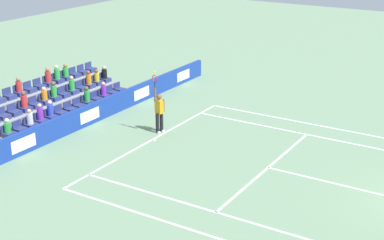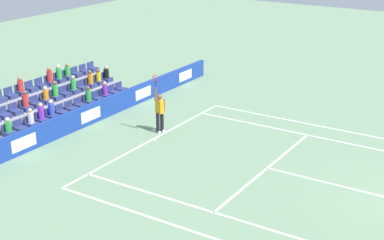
% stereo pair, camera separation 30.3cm
% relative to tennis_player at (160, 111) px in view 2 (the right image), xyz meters
% --- Properties ---
extents(line_baseline, '(10.97, 0.10, 0.01)m').
position_rel_tennis_player_xyz_m(line_baseline, '(0.94, 0.26, -0.99)').
color(line_baseline, white).
rests_on(line_baseline, ground).
extents(line_service, '(8.23, 0.10, 0.01)m').
position_rel_tennis_player_xyz_m(line_service, '(0.94, 5.75, -0.99)').
color(line_service, white).
rests_on(line_service, ground).
extents(line_centre_service, '(0.10, 6.40, 0.01)m').
position_rel_tennis_player_xyz_m(line_centre_service, '(0.94, 8.95, -0.99)').
color(line_centre_service, white).
rests_on(line_centre_service, ground).
extents(line_singles_sideline_left, '(0.10, 11.89, 0.01)m').
position_rel_tennis_player_xyz_m(line_singles_sideline_left, '(5.06, 6.20, -0.99)').
color(line_singles_sideline_left, white).
rests_on(line_singles_sideline_left, ground).
extents(line_singles_sideline_right, '(0.10, 11.89, 0.01)m').
position_rel_tennis_player_xyz_m(line_singles_sideline_right, '(-3.17, 6.20, -0.99)').
color(line_singles_sideline_right, white).
rests_on(line_singles_sideline_right, ground).
extents(line_doubles_sideline_left, '(0.10, 11.89, 0.01)m').
position_rel_tennis_player_xyz_m(line_doubles_sideline_left, '(6.43, 6.20, -0.99)').
color(line_doubles_sideline_left, white).
rests_on(line_doubles_sideline_left, ground).
extents(line_doubles_sideline_right, '(0.10, 11.89, 0.01)m').
position_rel_tennis_player_xyz_m(line_doubles_sideline_right, '(-4.54, 6.20, -0.99)').
color(line_doubles_sideline_right, white).
rests_on(line_doubles_sideline_right, ground).
extents(line_centre_mark, '(0.10, 0.20, 0.01)m').
position_rel_tennis_player_xyz_m(line_centre_mark, '(0.94, 0.36, -0.99)').
color(line_centre_mark, white).
rests_on(line_centre_mark, ground).
extents(sponsor_barrier, '(20.14, 0.22, 0.95)m').
position_rel_tennis_player_xyz_m(sponsor_barrier, '(0.94, -3.35, -0.52)').
color(sponsor_barrier, '#193899').
rests_on(sponsor_barrier, ground).
extents(tennis_player, '(0.51, 0.41, 2.85)m').
position_rel_tennis_player_xyz_m(tennis_player, '(0.00, 0.00, 0.00)').
color(tennis_player, black).
rests_on(tennis_player, ground).
extents(stadium_stand, '(8.06, 2.85, 2.19)m').
position_rel_tennis_player_xyz_m(stadium_stand, '(0.94, -5.65, -0.43)').
color(stadium_stand, gray).
rests_on(stadium_stand, ground).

